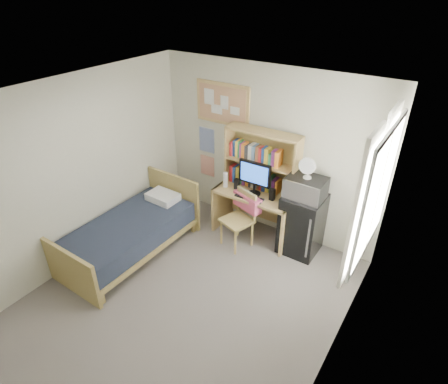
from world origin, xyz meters
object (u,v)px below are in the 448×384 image
Objects in this scene: desk_chair at (237,220)px; bed at (130,237)px; monitor at (255,178)px; speaker_right at (272,194)px; desk_fan at (308,169)px; microwave at (306,188)px; bulletin_board at (223,104)px; mini_fridge at (302,224)px; desk at (255,213)px; speaker_left at (237,184)px.

desk_chair is 1.60m from bed.
speaker_right is at bearing -0.00° from monitor.
bed is at bearing -145.06° from desk_fan.
bed is at bearing -145.06° from microwave.
bulletin_board reaches higher than mini_fridge.
mini_fridge is at bearing 90.00° from desk_fan.
monitor is 0.84m from desk_fan.
bed is (-0.50, -1.73, -1.65)m from bulletin_board.
desk is 4.37× the size of desk_fan.
speaker_left is at bearing 54.39° from bed.
bulletin_board is at bearing 153.33° from desk_chair.
bed is at bearing -127.57° from speaker_left.
speaker_right is at bearing -11.31° from desk.
bed is 2.65m from microwave.
monitor is 0.77m from microwave.
microwave reaches higher than mini_fridge.
bed is 3.73× the size of microwave.
mini_fridge is at bearing 44.32° from desk_chair.
speaker_right is at bearing -18.36° from bulletin_board.
monitor reaches higher than mini_fridge.
speaker_left is at bearing 180.00° from monitor.
mini_fridge is 2.54m from bed.
mini_fridge is at bearing 1.65° from desk.
desk is 1.32× the size of mini_fridge.
monitor reaches higher than speaker_left.
bed is 2.75m from desk_fan.
desk_fan is at bearing 35.66° from bed.
monitor is at bearing -24.73° from bulletin_board.
microwave is at bearing 0.16° from desk.
microwave reaches higher than desk_chair.
bulletin_board reaches higher than desk_chair.
speaker_right is (-0.47, -0.09, 0.39)m from mini_fridge.
monitor is at bearing -0.00° from speaker_left.
bulletin_board reaches higher than speaker_left.
desk_fan is at bearing -10.74° from bulletin_board.
desk_chair is at bearing -139.75° from speaker_right.
speaker_right is (0.30, -0.06, 0.47)m from desk.
desk is at bearing 90.00° from monitor.
mini_fridge is 0.91m from desk_fan.
bulletin_board is 3.34× the size of desk_fan.
desk_chair is at bearing -103.27° from desk.
bed is at bearing -122.32° from desk_chair.
bulletin_board is at bearing 169.66° from microwave.
mini_fridge is 0.62m from speaker_right.
microwave is (-0.00, -0.02, 0.62)m from mini_fridge.
speaker_left is 0.59× the size of desk_fan.
desk_fan is at bearing 43.24° from desk_chair.
microwave is (1.07, 0.08, 0.23)m from speaker_left.
speaker_right is (0.39, 0.34, 0.41)m from desk_chair.
desk is 0.56m from speaker_left.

